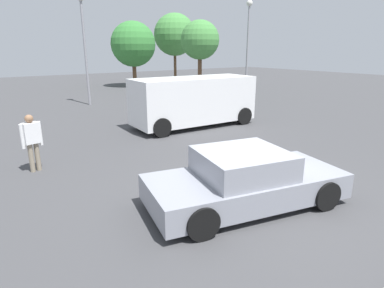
{
  "coord_description": "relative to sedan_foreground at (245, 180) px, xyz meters",
  "views": [
    {
      "loc": [
        -5.0,
        -4.81,
        3.29
      ],
      "look_at": [
        -0.3,
        1.78,
        0.9
      ],
      "focal_mm": 30.33,
      "sensor_mm": 36.0,
      "label": 1
    }
  ],
  "objects": [
    {
      "name": "ground_plane",
      "position": [
        0.33,
        0.21,
        -0.57
      ],
      "size": [
        80.0,
        80.0,
        0.0
      ],
      "primitive_type": "plane",
      "color": "#424244"
    },
    {
      "name": "sedan_foreground",
      "position": [
        0.0,
        0.0,
        0.0
      ],
      "size": [
        4.56,
        2.71,
        1.23
      ],
      "rotation": [
        0.0,
        0.0,
        -0.22
      ],
      "color": "gray",
      "rests_on": "ground_plane"
    },
    {
      "name": "van_white",
      "position": [
        3.5,
        6.75,
        0.58
      ],
      "size": [
        5.44,
        2.35,
        2.11
      ],
      "rotation": [
        0.0,
        0.0,
        3.09
      ],
      "color": "white",
      "rests_on": "ground_plane"
    },
    {
      "name": "pedestrian",
      "position": [
        -3.3,
        4.84,
        0.38
      ],
      "size": [
        0.56,
        0.32,
        1.6
      ],
      "rotation": [
        0.0,
        0.0,
        4.92
      ],
      "color": "gray",
      "rests_on": "ground_plane"
    },
    {
      "name": "light_post_near",
      "position": [
        1.66,
        15.04,
        3.71
      ],
      "size": [
        0.44,
        0.44,
        6.28
      ],
      "color": "gray",
      "rests_on": "ground_plane"
    },
    {
      "name": "light_post_mid",
      "position": [
        13.36,
        13.54,
        3.92
      ],
      "size": [
        0.44,
        0.44,
        6.65
      ],
      "color": "gray",
      "rests_on": "ground_plane"
    },
    {
      "name": "tree_back_left",
      "position": [
        10.02,
        15.03,
        3.3
      ],
      "size": [
        2.79,
        2.79,
        5.29
      ],
      "color": "brown",
      "rests_on": "ground_plane"
    },
    {
      "name": "tree_back_center",
      "position": [
        8.26,
        22.37,
        3.09
      ],
      "size": [
        3.87,
        3.87,
        5.6
      ],
      "color": "brown",
      "rests_on": "ground_plane"
    },
    {
      "name": "tree_back_right",
      "position": [
        14.19,
        24.92,
        4.08
      ],
      "size": [
        4.23,
        4.23,
        6.78
      ],
      "color": "brown",
      "rests_on": "ground_plane"
    }
  ]
}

